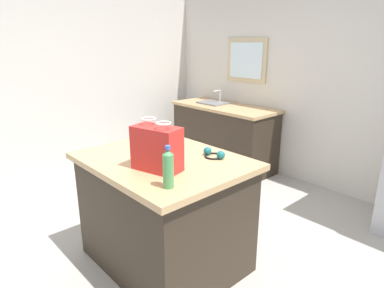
{
  "coord_description": "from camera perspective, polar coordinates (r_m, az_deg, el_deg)",
  "views": [
    {
      "loc": [
        1.76,
        -1.5,
        1.77
      ],
      "look_at": [
        -0.16,
        0.26,
        0.96
      ],
      "focal_mm": 31.34,
      "sensor_mm": 36.0,
      "label": 1
    }
  ],
  "objects": [
    {
      "name": "ground",
      "position": [
        2.91,
        -1.74,
        -20.22
      ],
      "size": [
        6.3,
        6.3,
        0.0
      ],
      "primitive_type": "plane",
      "color": "#ADA89E"
    },
    {
      "name": "back_wall",
      "position": [
        4.29,
        23.04,
        9.27
      ],
      "size": [
        5.25,
        0.13,
        2.55
      ],
      "color": "silver",
      "rests_on": "ground"
    },
    {
      "name": "left_wall",
      "position": [
        4.66,
        -23.76,
        9.67
      ],
      "size": [
        0.1,
        4.74,
        2.55
      ],
      "color": "silver",
      "rests_on": "ground"
    },
    {
      "name": "kitchen_island",
      "position": [
        2.75,
        -4.72,
        -11.32
      ],
      "size": [
        1.26,
        0.99,
        0.91
      ],
      "color": "#33281E",
      "rests_on": "ground"
    },
    {
      "name": "sink_counter",
      "position": [
        4.87,
        5.36,
        1.48
      ],
      "size": [
        1.54,
        0.66,
        1.08
      ],
      "color": "#33281E",
      "rests_on": "ground"
    },
    {
      "name": "shopping_bag",
      "position": [
        2.29,
        -6.02,
        -0.71
      ],
      "size": [
        0.37,
        0.25,
        0.35
      ],
      "color": "red",
      "rests_on": "kitchen_island"
    },
    {
      "name": "small_box",
      "position": [
        3.0,
        -4.66,
        1.62
      ],
      "size": [
        0.18,
        0.15,
        0.11
      ],
      "primitive_type": "cube",
      "rotation": [
        0.0,
        0.0,
        0.36
      ],
      "color": "beige",
      "rests_on": "kitchen_island"
    },
    {
      "name": "bottle",
      "position": [
        2.02,
        -4.08,
        -4.23
      ],
      "size": [
        0.07,
        0.07,
        0.27
      ],
      "color": "#4C9956",
      "rests_on": "kitchen_island"
    },
    {
      "name": "ear_defenders",
      "position": [
        2.58,
        3.76,
        -1.73
      ],
      "size": [
        0.2,
        0.16,
        0.06
      ],
      "color": "black",
      "rests_on": "kitchen_island"
    }
  ]
}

